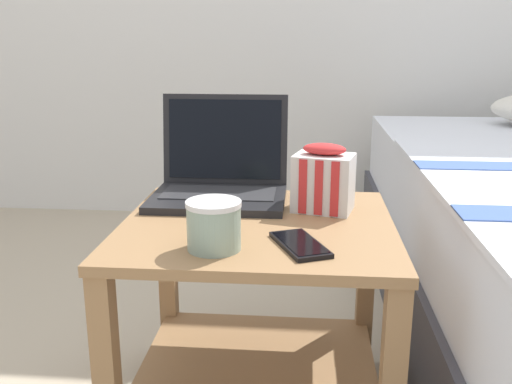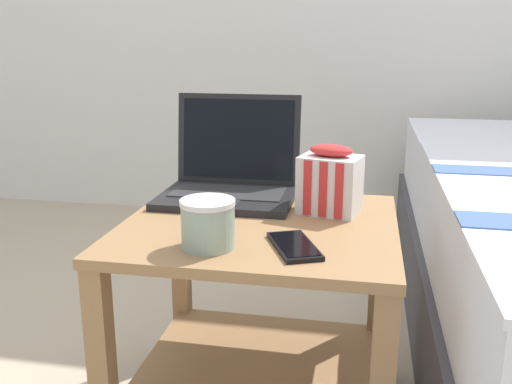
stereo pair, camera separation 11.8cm
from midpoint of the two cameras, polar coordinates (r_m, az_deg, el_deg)
bedside_table at (r=1.31m, az=2.98°, el=-10.32°), size 0.59×0.55×0.49m
laptop at (r=1.43m, az=-0.19°, el=1.44°), size 0.33×0.27×0.25m
mug_front_left at (r=1.09m, az=-1.68°, el=-2.93°), size 0.11×0.15×0.10m
snack_bag at (r=1.32m, az=9.98°, el=0.97°), size 0.15×0.13×0.16m
cell_phone at (r=1.10m, az=6.93°, el=-5.43°), size 0.13×0.17×0.01m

